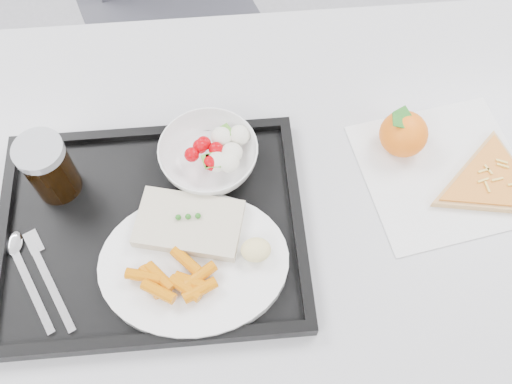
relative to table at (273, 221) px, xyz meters
The scene contains 14 objects.
room 0.78m from the table, 90.00° to the right, with size 6.04×7.04×2.84m.
table is the anchor object (origin of this frame).
tray 0.20m from the table, 169.70° to the right, with size 0.45×0.35×0.03m.
dinner_plate 0.18m from the table, 141.86° to the right, with size 0.27×0.27×0.02m.
fish_fillet 0.17m from the table, 161.28° to the right, with size 0.17×0.12×0.03m.
bread_roll 0.15m from the table, 110.94° to the right, with size 0.05×0.05×0.03m.
salad_bowl 0.16m from the table, 143.68° to the left, with size 0.15×0.15×0.05m.
cola_glass 0.36m from the table, behind, with size 0.07×0.07×0.11m.
cutlery 0.38m from the table, 166.86° to the right, with size 0.12×0.16×0.01m.
napkin 0.28m from the table, ahead, with size 0.29×0.28×0.00m.
tangerine 0.25m from the table, 22.13° to the left, with size 0.08×0.08×0.07m.
pizza_slice 0.35m from the table, ahead, with size 0.27×0.27×0.02m.
carrot_pile 0.23m from the table, 139.22° to the right, with size 0.13×0.09×0.02m.
salad_contents 0.16m from the table, 137.05° to the left, with size 0.10×0.08×0.03m.
Camera 1 is at (-0.06, -0.09, 1.54)m, focal length 40.00 mm.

